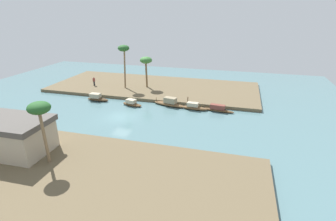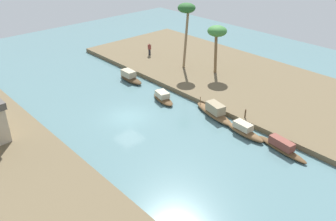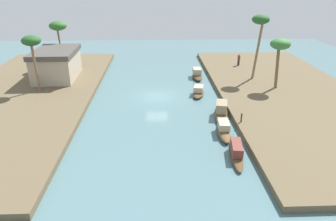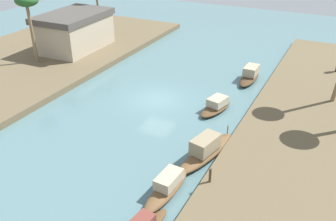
# 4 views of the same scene
# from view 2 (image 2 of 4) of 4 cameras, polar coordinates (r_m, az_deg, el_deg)

# --- Properties ---
(river_water) EXTENTS (69.67, 69.67, 0.00)m
(river_water) POSITION_cam_2_polar(r_m,az_deg,el_deg) (34.97, -6.45, -1.04)
(river_water) COLOR slate
(river_water) RESTS_ON ground
(riverbank_left) EXTENTS (39.38, 15.93, 0.51)m
(riverbank_left) POSITION_cam_2_polar(r_m,az_deg,el_deg) (44.44, 9.45, 5.73)
(riverbank_left) COLOR brown
(riverbank_left) RESTS_ON ground
(sampan_near_left_bank) EXTENTS (3.90, 1.31, 1.25)m
(sampan_near_left_bank) POSITION_cam_2_polar(r_m,az_deg,el_deg) (42.72, -6.12, 5.35)
(sampan_near_left_bank) COLOR #47331E
(sampan_near_left_bank) RESTS_ON river_water
(sampan_open_hull) EXTENTS (5.00, 1.51, 1.07)m
(sampan_open_hull) POSITION_cam_2_polar(r_m,az_deg,el_deg) (31.10, 17.77, -5.54)
(sampan_open_hull) COLOR brown
(sampan_open_hull) RESTS_ON river_water
(sampan_downstream_large) EXTENTS (5.51, 2.35, 1.43)m
(sampan_downstream_large) POSITION_cam_2_polar(r_m,az_deg,el_deg) (34.93, 7.45, -0.18)
(sampan_downstream_large) COLOR brown
(sampan_downstream_large) RESTS_ON river_water
(sampan_with_tall_canopy) EXTENTS (3.67, 1.95, 1.04)m
(sampan_with_tall_canopy) POSITION_cam_2_polar(r_m,az_deg,el_deg) (37.64, -0.83, 2.07)
(sampan_with_tall_canopy) COLOR brown
(sampan_with_tall_canopy) RESTS_ON river_water
(sampan_upstream_small) EXTENTS (4.13, 1.30, 1.13)m
(sampan_upstream_small) POSITION_cam_2_polar(r_m,az_deg,el_deg) (32.47, 12.14, -3.15)
(sampan_upstream_small) COLOR brown
(sampan_upstream_small) RESTS_ON river_water
(person_on_near_bank) EXTENTS (0.45, 0.37, 1.71)m
(person_on_near_bank) POSITION_cam_2_polar(r_m,az_deg,el_deg) (49.48, -2.99, 9.76)
(person_on_near_bank) COLOR #232328
(person_on_near_bank) RESTS_ON riverbank_left
(mooring_post) EXTENTS (0.14, 0.14, 0.85)m
(mooring_post) POSITION_cam_2_polar(r_m,az_deg,el_deg) (34.20, 12.30, -0.47)
(mooring_post) COLOR #4C3823
(mooring_post) RESTS_ON riverbank_left
(palm_tree_left_near) EXTENTS (2.27, 2.27, 5.79)m
(palm_tree_left_near) POSITION_cam_2_polar(r_m,az_deg,el_deg) (42.49, 7.88, 12.23)
(palm_tree_left_near) COLOR brown
(palm_tree_left_near) RESTS_ON riverbank_left
(palm_tree_left_far) EXTENTS (2.11, 2.11, 7.95)m
(palm_tree_left_far) POSITION_cam_2_polar(r_m,az_deg,el_deg) (43.52, 2.98, 15.58)
(palm_tree_left_far) COLOR #7F6647
(palm_tree_left_far) RESTS_ON riverbank_left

